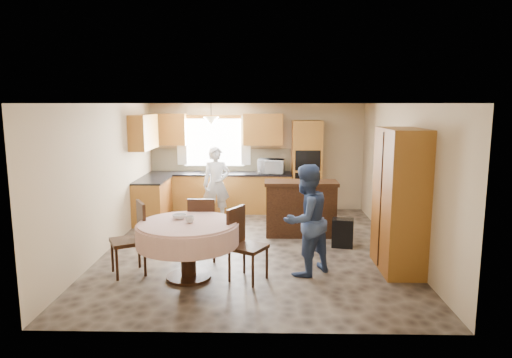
{
  "coord_description": "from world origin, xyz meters",
  "views": [
    {
      "loc": [
        0.21,
        -7.68,
        2.5
      ],
      "look_at": [
        0.04,
        0.3,
        1.17
      ],
      "focal_mm": 32.0,
      "sensor_mm": 36.0,
      "label": 1
    }
  ],
  "objects_px": {
    "chair_back": "(203,226)",
    "chair_right": "(243,240)",
    "cupboard": "(400,200)",
    "sideboard": "(301,210)",
    "person_dining": "(306,220)",
    "oven_tower": "(306,167)",
    "chair_left": "(134,234)",
    "person_sink": "(216,184)",
    "dining_table": "(188,235)"
  },
  "relations": [
    {
      "from": "sideboard",
      "to": "chair_right",
      "type": "relative_size",
      "value": 1.32
    },
    {
      "from": "oven_tower",
      "to": "chair_right",
      "type": "relative_size",
      "value": 2.03
    },
    {
      "from": "chair_back",
      "to": "chair_right",
      "type": "height_order",
      "value": "chair_right"
    },
    {
      "from": "dining_table",
      "to": "person_sink",
      "type": "distance_m",
      "value": 3.27
    },
    {
      "from": "oven_tower",
      "to": "cupboard",
      "type": "bearing_deg",
      "value": -73.72
    },
    {
      "from": "sideboard",
      "to": "dining_table",
      "type": "relative_size",
      "value": 0.94
    },
    {
      "from": "chair_right",
      "to": "person_sink",
      "type": "bearing_deg",
      "value": 42.36
    },
    {
      "from": "cupboard",
      "to": "chair_left",
      "type": "height_order",
      "value": "cupboard"
    },
    {
      "from": "oven_tower",
      "to": "chair_right",
      "type": "distance_m",
      "value": 4.33
    },
    {
      "from": "cupboard",
      "to": "person_dining",
      "type": "relative_size",
      "value": 1.31
    },
    {
      "from": "sideboard",
      "to": "cupboard",
      "type": "xyz_separation_m",
      "value": [
        1.34,
        -1.79,
        0.58
      ]
    },
    {
      "from": "person_sink",
      "to": "dining_table",
      "type": "bearing_deg",
      "value": -102.16
    },
    {
      "from": "person_dining",
      "to": "chair_right",
      "type": "bearing_deg",
      "value": -26.33
    },
    {
      "from": "chair_left",
      "to": "person_sink",
      "type": "distance_m",
      "value": 3.21
    },
    {
      "from": "sideboard",
      "to": "chair_left",
      "type": "height_order",
      "value": "chair_left"
    },
    {
      "from": "sideboard",
      "to": "chair_right",
      "type": "xyz_separation_m",
      "value": [
        -0.99,
        -2.24,
        0.09
      ]
    },
    {
      "from": "cupboard",
      "to": "person_dining",
      "type": "distance_m",
      "value": 1.46
    },
    {
      "from": "dining_table",
      "to": "person_dining",
      "type": "bearing_deg",
      "value": 7.32
    },
    {
      "from": "person_dining",
      "to": "chair_back",
      "type": "bearing_deg",
      "value": -59.72
    },
    {
      "from": "oven_tower",
      "to": "chair_left",
      "type": "bearing_deg",
      "value": -126.35
    },
    {
      "from": "oven_tower",
      "to": "dining_table",
      "type": "xyz_separation_m",
      "value": [
        -2.05,
        -4.11,
        -0.41
      ]
    },
    {
      "from": "dining_table",
      "to": "chair_back",
      "type": "distance_m",
      "value": 0.78
    },
    {
      "from": "cupboard",
      "to": "chair_left",
      "type": "bearing_deg",
      "value": -176.34
    },
    {
      "from": "chair_right",
      "to": "sideboard",
      "type": "bearing_deg",
      "value": 6.09
    },
    {
      "from": "cupboard",
      "to": "dining_table",
      "type": "relative_size",
      "value": 1.47
    },
    {
      "from": "chair_right",
      "to": "dining_table",
      "type": "bearing_deg",
      "value": 119.08
    },
    {
      "from": "chair_left",
      "to": "chair_back",
      "type": "bearing_deg",
      "value": 94.28
    },
    {
      "from": "oven_tower",
      "to": "person_sink",
      "type": "distance_m",
      "value": 2.17
    },
    {
      "from": "cupboard",
      "to": "chair_back",
      "type": "relative_size",
      "value": 2.07
    },
    {
      "from": "cupboard",
      "to": "chair_back",
      "type": "distance_m",
      "value": 3.07
    },
    {
      "from": "chair_right",
      "to": "person_dining",
      "type": "relative_size",
      "value": 0.64
    },
    {
      "from": "oven_tower",
      "to": "dining_table",
      "type": "distance_m",
      "value": 4.61
    },
    {
      "from": "oven_tower",
      "to": "sideboard",
      "type": "bearing_deg",
      "value": -98.13
    },
    {
      "from": "chair_back",
      "to": "person_sink",
      "type": "bearing_deg",
      "value": -89.43
    },
    {
      "from": "chair_left",
      "to": "person_dining",
      "type": "distance_m",
      "value": 2.54
    },
    {
      "from": "sideboard",
      "to": "chair_right",
      "type": "height_order",
      "value": "chair_right"
    },
    {
      "from": "chair_right",
      "to": "person_sink",
      "type": "distance_m",
      "value": 3.36
    },
    {
      "from": "dining_table",
      "to": "cupboard",
      "type": "bearing_deg",
      "value": 8.13
    },
    {
      "from": "cupboard",
      "to": "chair_right",
      "type": "height_order",
      "value": "cupboard"
    },
    {
      "from": "cupboard",
      "to": "person_sink",
      "type": "xyz_separation_m",
      "value": [
        -3.05,
        2.82,
        -0.27
      ]
    },
    {
      "from": "sideboard",
      "to": "person_dining",
      "type": "distance_m",
      "value": 2.04
    },
    {
      "from": "person_sink",
      "to": "person_dining",
      "type": "height_order",
      "value": "person_dining"
    },
    {
      "from": "cupboard",
      "to": "chair_right",
      "type": "relative_size",
      "value": 2.05
    },
    {
      "from": "person_sink",
      "to": "person_dining",
      "type": "bearing_deg",
      "value": -72.85
    },
    {
      "from": "oven_tower",
      "to": "person_dining",
      "type": "height_order",
      "value": "oven_tower"
    },
    {
      "from": "chair_back",
      "to": "chair_right",
      "type": "relative_size",
      "value": 0.99
    },
    {
      "from": "dining_table",
      "to": "chair_right",
      "type": "bearing_deg",
      "value": -0.73
    },
    {
      "from": "chair_left",
      "to": "person_dining",
      "type": "height_order",
      "value": "person_dining"
    },
    {
      "from": "oven_tower",
      "to": "cupboard",
      "type": "relative_size",
      "value": 0.99
    },
    {
      "from": "chair_right",
      "to": "person_sink",
      "type": "relative_size",
      "value": 0.65
    }
  ]
}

